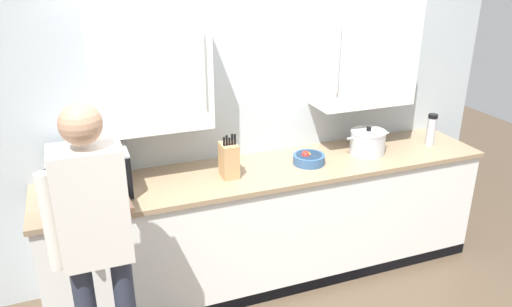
{
  "coord_description": "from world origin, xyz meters",
  "views": [
    {
      "loc": [
        -1.28,
        -2.23,
        2.38
      ],
      "look_at": [
        -0.15,
        0.76,
        1.07
      ],
      "focal_mm": 34.77,
      "sensor_mm": 36.0,
      "label": 1
    }
  ],
  "objects": [
    {
      "name": "microwave_oven",
      "position": [
        -1.28,
        0.84,
        1.07
      ],
      "size": [
        0.5,
        0.75,
        0.3
      ],
      "color": "#B7BABF",
      "rests_on": "counter_unit"
    },
    {
      "name": "back_wall_tiled",
      "position": [
        0.0,
        1.12,
        1.44
      ],
      "size": [
        4.01,
        0.44,
        2.71
      ],
      "color": "#B2BCC1",
      "rests_on": "ground_plane"
    },
    {
      "name": "person_figure",
      "position": [
        -1.28,
        0.07,
        1.05
      ],
      "size": [
        0.44,
        0.59,
        1.75
      ],
      "color": "#282D3D",
      "rests_on": "ground_plane"
    },
    {
      "name": "stock_pot",
      "position": [
        0.79,
        0.81,
        1.01
      ],
      "size": [
        0.37,
        0.27,
        0.21
      ],
      "color": "#B7BABF",
      "rests_on": "counter_unit"
    },
    {
      "name": "counter_unit",
      "position": [
        0.0,
        0.81,
        0.46
      ],
      "size": [
        3.31,
        0.66,
        0.92
      ],
      "color": "white",
      "rests_on": "ground_plane"
    },
    {
      "name": "fruit_bowl",
      "position": [
        0.27,
        0.78,
        0.96
      ],
      "size": [
        0.24,
        0.24,
        0.1
      ],
      "color": "#335684",
      "rests_on": "counter_unit"
    },
    {
      "name": "thermos_flask",
      "position": [
        1.36,
        0.78,
        1.05
      ],
      "size": [
        0.07,
        0.07,
        0.26
      ],
      "color": "#B7BABF",
      "rests_on": "counter_unit"
    },
    {
      "name": "knife_block",
      "position": [
        -0.34,
        0.77,
        1.05
      ],
      "size": [
        0.11,
        0.15,
        0.32
      ],
      "color": "tan",
      "rests_on": "counter_unit"
    }
  ]
}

